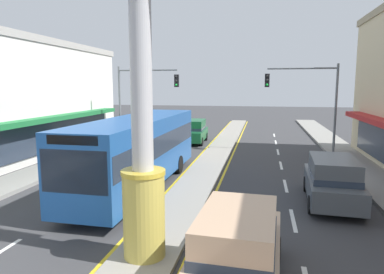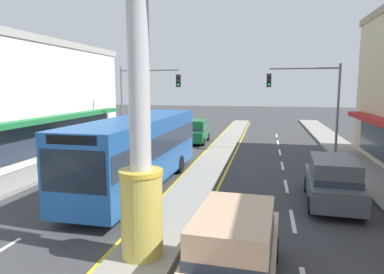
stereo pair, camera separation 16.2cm
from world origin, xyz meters
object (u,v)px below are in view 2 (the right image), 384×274
at_px(traffic_light_right_side, 311,93).
at_px(district_sign, 139,89).
at_px(suv_far_right_lane, 195,131).
at_px(traffic_light_left_side, 143,92).
at_px(bus_near_right_lane, 139,148).
at_px(suv_near_left_lane, 333,181).
at_px(suv_mid_left_lane, 234,248).

bearing_deg(traffic_light_right_side, district_sign, -110.25).
relative_size(district_sign, suv_far_right_lane, 1.86).
distance_m(traffic_light_right_side, suv_far_right_lane, 9.85).
xyz_separation_m(traffic_light_left_side, bus_near_right_lane, (3.58, -10.48, -2.38)).
xyz_separation_m(traffic_light_right_side, suv_far_right_lane, (-8.71, 3.23, -3.26)).
distance_m(district_sign, suv_near_left_lane, 9.07).
relative_size(district_sign, bus_near_right_lane, 0.77).
xyz_separation_m(traffic_light_left_side, suv_mid_left_lane, (8.71, -17.99, -3.26)).
bearing_deg(suv_mid_left_lane, bus_near_right_lane, 124.30).
distance_m(traffic_light_right_side, bus_near_right_lane, 13.46).
relative_size(bus_near_right_lane, suv_far_right_lane, 2.41).
xyz_separation_m(bus_near_right_lane, suv_near_left_lane, (8.42, -0.80, -0.88)).
bearing_deg(traffic_light_left_side, bus_near_right_lane, -71.11).
relative_size(traffic_light_left_side, suv_far_right_lane, 1.33).
distance_m(bus_near_right_lane, suv_far_right_lane, 13.23).
bearing_deg(suv_mid_left_lane, district_sign, 162.15).
bearing_deg(district_sign, bus_near_right_lane, 110.98).
bearing_deg(suv_near_left_lane, district_sign, -134.88).
xyz_separation_m(district_sign, suv_mid_left_lane, (2.56, -0.82, -3.65)).
height_order(bus_near_right_lane, suv_mid_left_lane, bus_near_right_lane).
bearing_deg(suv_far_right_lane, suv_mid_left_lane, -76.10).
xyz_separation_m(district_sign, bus_near_right_lane, (-2.56, 6.68, -2.76)).
distance_m(traffic_light_left_side, bus_near_right_lane, 11.33).
bearing_deg(suv_far_right_lane, bus_near_right_lane, -89.99).
height_order(district_sign, suv_near_left_lane, district_sign).
relative_size(traffic_light_left_side, traffic_light_right_side, 1.00).
bearing_deg(suv_mid_left_lane, traffic_light_right_side, 78.40).
height_order(district_sign, traffic_light_left_side, district_sign).
height_order(traffic_light_left_side, traffic_light_right_side, same).
bearing_deg(suv_mid_left_lane, suv_far_right_lane, 103.90).
bearing_deg(bus_near_right_lane, traffic_light_right_side, 48.88).
height_order(bus_near_right_lane, suv_near_left_lane, bus_near_right_lane).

